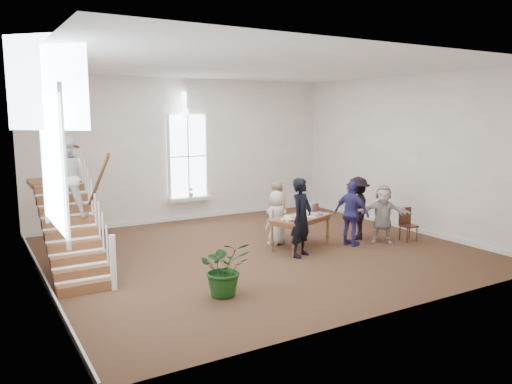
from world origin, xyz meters
TOP-DOWN VIEW (x-y plane):
  - ground at (0.00, 0.00)m, footprint 10.00×10.00m
  - room_shell at (-0.00, 4.39)m, footprint 10.49×10.00m
  - staircase at (-4.34, 0.75)m, footprint 1.10×4.10m
  - library_table at (1.09, -0.25)m, footprint 1.92×1.41m
  - police_officer at (0.64, -0.89)m, footprint 0.82×0.72m
  - elderly_woman at (0.74, 0.36)m, footprint 0.81×0.68m
  - person_yellow at (1.04, 0.86)m, footprint 0.96×0.97m
  - woman_cluster_a at (2.34, -0.74)m, footprint 0.69×1.07m
  - woman_cluster_b at (2.94, -0.29)m, footprint 1.15×1.28m
  - woman_cluster_c at (3.24, -0.94)m, footprint 1.41×1.29m
  - floor_plant at (-2.13, -2.31)m, footprint 1.16×1.07m
  - side_chair at (4.01, -1.08)m, footprint 0.44×0.44m

SIDE VIEW (x-z plane):
  - ground at x=0.00m, z-range 0.00..0.00m
  - room_shell at x=0.00m, z-range -4.60..5.40m
  - side_chair at x=4.01m, z-range 0.04..0.93m
  - floor_plant at x=-2.13m, z-range 0.00..1.07m
  - elderly_woman at x=0.74m, z-range 0.00..1.42m
  - library_table at x=1.09m, z-range 0.29..1.16m
  - woman_cluster_c at x=3.24m, z-range 0.00..1.56m
  - person_yellow at x=1.04m, z-range 0.00..1.58m
  - woman_cluster_a at x=2.34m, z-range 0.00..1.70m
  - woman_cluster_b at x=2.94m, z-range 0.00..1.72m
  - police_officer at x=0.64m, z-range 0.00..1.90m
  - staircase at x=-4.34m, z-range 0.16..3.08m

